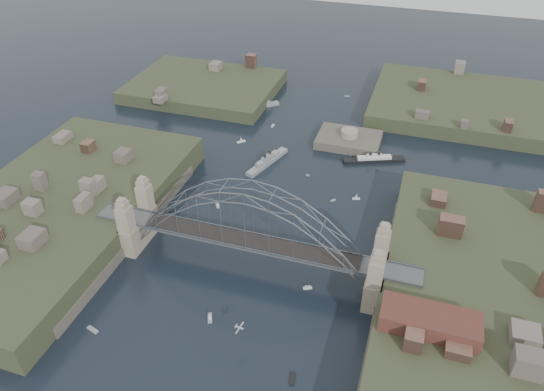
{
  "coord_description": "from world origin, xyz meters",
  "views": [
    {
      "loc": [
        34.66,
        -89.95,
        91.27
      ],
      "look_at": [
        0.0,
        18.0,
        10.0
      ],
      "focal_mm": 33.76,
      "sensor_mm": 36.0,
      "label": 1
    }
  ],
  "objects": [
    {
      "name": "wharf_shed",
      "position": [
        44.0,
        -14.0,
        10.0
      ],
      "size": [
        20.0,
        8.0,
        4.0
      ],
      "primitive_type": "cube",
      "color": "#592D26",
      "rests_on": "shore_east"
    },
    {
      "name": "headland_ne",
      "position": [
        50.0,
        110.0,
        0.75
      ],
      "size": [
        70.0,
        55.0,
        9.5
      ],
      "primitive_type": "cube",
      "color": "#343B24",
      "rests_on": "ground"
    },
    {
      "name": "ocean_liner",
      "position": [
        22.49,
        60.57,
        0.79
      ],
      "size": [
        20.35,
        10.57,
        5.12
      ],
      "color": "black",
      "rests_on": "ground"
    },
    {
      "name": "naval_cruiser_near",
      "position": [
        -11.35,
        48.3,
        0.95
      ],
      "size": [
        8.81,
        20.22,
        6.11
      ],
      "color": "#94999C",
      "rests_on": "ground"
    },
    {
      "name": "small_boat_b",
      "position": [
        14.16,
        34.22,
        0.15
      ],
      "size": [
        1.66,
        1.69,
        0.45
      ],
      "color": "white",
      "rests_on": "ground"
    },
    {
      "name": "small_boat_c",
      "position": [
        -3.0,
        -19.29,
        0.76
      ],
      "size": [
        2.1,
        3.11,
        2.38
      ],
      "color": "white",
      "rests_on": "ground"
    },
    {
      "name": "small_boat_k",
      "position": [
        4.08,
        108.88,
        0.15
      ],
      "size": [
        2.24,
        0.96,
        0.45
      ],
      "color": "white",
      "rests_on": "ground"
    },
    {
      "name": "shore_west",
      "position": [
        -57.32,
        0.0,
        1.97
      ],
      "size": [
        50.5,
        90.0,
        12.0
      ],
      "color": "#343B24",
      "rests_on": "ground"
    },
    {
      "name": "small_boat_e",
      "position": [
        -24.91,
        59.28,
        0.73
      ],
      "size": [
        2.99,
        2.98,
        2.38
      ],
      "color": "white",
      "rests_on": "ground"
    },
    {
      "name": "headland_nw",
      "position": [
        -55.0,
        95.0,
        0.5
      ],
      "size": [
        60.0,
        45.0,
        9.0
      ],
      "primitive_type": "cube",
      "color": "#343B24",
      "rests_on": "ground"
    },
    {
      "name": "small_boat_h",
      "position": [
        -17.71,
        74.18,
        0.29
      ],
      "size": [
        0.83,
        2.24,
        1.43
      ],
      "color": "white",
      "rests_on": "ground"
    },
    {
      "name": "fort_island",
      "position": [
        12.0,
        70.0,
        -0.34
      ],
      "size": [
        22.0,
        16.0,
        9.4
      ],
      "color": "#4E4A3F",
      "rests_on": "ground"
    },
    {
      "name": "ground",
      "position": [
        0.0,
        0.0,
        0.0
      ],
      "size": [
        500.0,
        500.0,
        0.0
      ],
      "primitive_type": "plane",
      "color": "black",
      "rests_on": "ground"
    },
    {
      "name": "small_boat_m",
      "position": [
        15.95,
        -3.25,
        0.29
      ],
      "size": [
        2.29,
        1.53,
        1.43
      ],
      "color": "white",
      "rests_on": "ground"
    },
    {
      "name": "shore_east",
      "position": [
        57.32,
        0.0,
        1.97
      ],
      "size": [
        50.5,
        90.0,
        12.0
      ],
      "color": "#343B24",
      "rests_on": "ground"
    },
    {
      "name": "aeroplane",
      "position": [
        6.22,
        -24.26,
        5.99
      ],
      "size": [
        1.9,
        3.5,
        0.51
      ],
      "color": "silver"
    },
    {
      "name": "small_boat_l",
      "position": [
        -37.52,
        35.86,
        0.29
      ],
      "size": [
        1.37,
        2.42,
        1.43
      ],
      "color": "white",
      "rests_on": "ground"
    },
    {
      "name": "naval_cruiser_far",
      "position": [
        -27.92,
        87.89,
        0.87
      ],
      "size": [
        14.41,
        12.2,
        5.62
      ],
      "color": "#94999C",
      "rests_on": "ground"
    },
    {
      "name": "small_boat_j",
      "position": [
        -26.7,
        -30.41,
        0.15
      ],
      "size": [
        3.17,
        1.81,
        0.45
      ],
      "color": "white",
      "rests_on": "ground"
    },
    {
      "name": "small_boat_a",
      "position": [
        -18.11,
        21.19,
        0.78
      ],
      "size": [
        2.34,
        2.89,
        2.38
      ],
      "color": "white",
      "rests_on": "ground"
    },
    {
      "name": "small_boat_g",
      "position": [
        19.4,
        -28.84,
        0.15
      ],
      "size": [
        1.44,
        3.06,
        0.45
      ],
      "color": "white",
      "rests_on": "ground"
    },
    {
      "name": "small_boat_d",
      "position": [
        20.66,
        37.26,
        0.88
      ],
      "size": [
        2.46,
        1.46,
        2.38
      ],
      "color": "white",
      "rests_on": "ground"
    },
    {
      "name": "small_boat_i",
      "position": [
        33.14,
        9.81,
        0.15
      ],
      "size": [
        2.51,
        0.84,
        0.45
      ],
      "color": "white",
      "rests_on": "ground"
    },
    {
      "name": "bridge",
      "position": [
        0.0,
        0.0,
        12.32
      ],
      "size": [
        84.0,
        13.8,
        24.6
      ],
      "color": "#525254",
      "rests_on": "ground"
    },
    {
      "name": "small_boat_f",
      "position": [
        3.46,
        45.23,
        0.15
      ],
      "size": [
        1.38,
        0.45,
        0.45
      ],
      "color": "white",
      "rests_on": "ground"
    }
  ]
}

